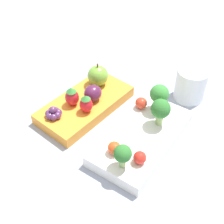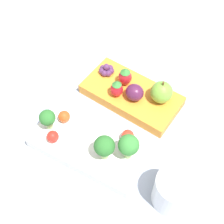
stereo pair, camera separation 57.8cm
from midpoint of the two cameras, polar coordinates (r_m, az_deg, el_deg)
ground_plane at (r=0.61m, az=22.80°, el=-12.09°), size 4.00×4.00×0.00m
bento_box_savoury at (r=0.56m, az=20.80°, el=-18.33°), size 0.24×0.16×0.03m
bento_box_fruit at (r=0.64m, az=25.92°, el=-6.53°), size 0.22×0.12×0.03m
broccoli_floret_0 at (r=0.54m, az=31.12°, el=-18.61°), size 0.04×0.04×0.06m
broccoli_floret_1 at (r=0.52m, az=26.73°, el=-19.55°), size 0.04×0.04×0.06m
broccoli_floret_2 at (r=0.51m, az=12.55°, el=-14.02°), size 0.03×0.03×0.05m
cherry_tomato_0 at (r=0.54m, az=15.03°, el=-12.91°), size 0.02×0.02×0.02m
cherry_tomato_1 at (r=0.52m, az=13.81°, el=-17.87°), size 0.02×0.02×0.02m
cherry_tomato_2 at (r=0.57m, az=28.87°, el=-16.09°), size 0.03×0.03×0.03m
apple at (r=0.63m, az=32.58°, el=-6.26°), size 0.05×0.05×0.06m
strawberry_0 at (r=0.60m, az=24.29°, el=-5.81°), size 0.03×0.03×0.04m
strawberry_1 at (r=0.62m, az=25.18°, el=-3.00°), size 0.03×0.03×0.05m
plum at (r=0.61m, az=27.72°, el=-6.48°), size 0.04×0.04×0.04m
grape_cluster at (r=0.63m, az=20.61°, el=-1.25°), size 0.03×0.04×0.03m
drinking_cup at (r=0.59m, az=39.35°, el=-24.87°), size 0.07×0.07×0.08m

